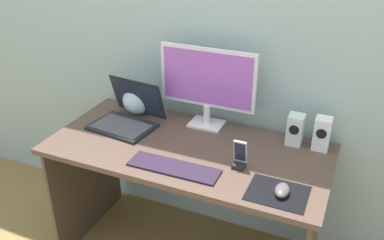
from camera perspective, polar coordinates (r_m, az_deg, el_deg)
name	(u,v)px	position (r m, az deg, el deg)	size (l,w,h in m)	color
wall_back	(217,25)	(2.21, 3.49, 12.79)	(6.00, 0.04, 2.50)	#9AB1AC
desk	(188,172)	(2.17, -0.57, -7.09)	(1.40, 0.67, 0.73)	brown
monitor	(208,83)	(2.18, 2.14, 5.11)	(0.52, 0.14, 0.44)	silver
speaker_right	(322,134)	(2.12, 17.30, -1.79)	(0.08, 0.08, 0.17)	white
speaker_near_monitor	(295,129)	(2.14, 13.89, -1.27)	(0.08, 0.09, 0.16)	silver
laptop	(127,116)	(2.30, -8.79, 0.48)	(0.36, 0.34, 0.24)	black
fishbowl	(137,100)	(2.41, -7.44, 2.75)	(0.17, 0.17, 0.17)	silver
keyboard_external	(174,168)	(1.92, -2.50, -6.50)	(0.43, 0.13, 0.01)	#25182B
mousepad	(277,193)	(1.80, 11.57, -9.73)	(0.25, 0.20, 0.00)	black
mouse	(282,190)	(1.79, 12.18, -9.35)	(0.06, 0.10, 0.04)	#564B49
phone_in_dock	(240,158)	(1.92, 6.50, -5.17)	(0.06, 0.06, 0.14)	black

